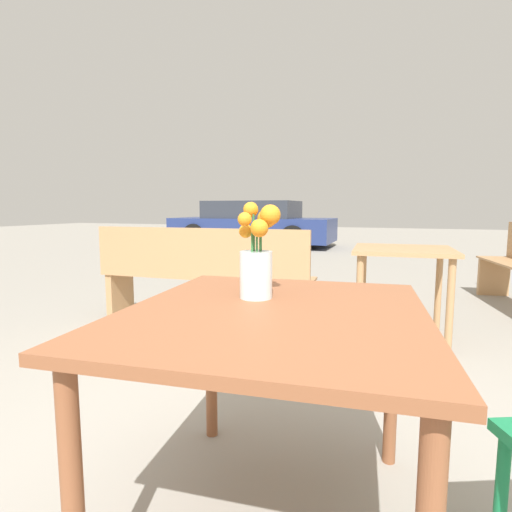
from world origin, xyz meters
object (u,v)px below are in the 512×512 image
Objects in this scene: table_back at (403,265)px; parked_car at (253,224)px; table_front at (275,337)px; bench_near at (202,273)px; flower_vase at (257,261)px.

parked_car is at bearing 119.16° from table_back.
table_front is 9.47m from parked_car.
table_back is at bearing -60.84° from parked_car.
table_back is (1.56, 0.29, 0.11)m from bench_near.
flower_vase is at bearing -103.25° from table_back.
parked_car reaches higher than flower_vase.
bench_near is at bearing -169.55° from table_back.
flower_vase is 2.03m from bench_near.
parked_car is at bearing 107.44° from bench_near.
table_front is 3.34× the size of flower_vase.
flower_vase is 0.08× the size of parked_car.
flower_vase reaches higher than table_front.
bench_near reaches higher than table_back.
parked_car is at bearing 110.81° from flower_vase.
flower_vase reaches higher than table_back.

